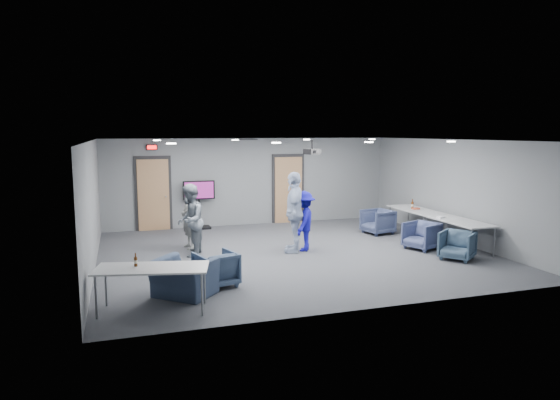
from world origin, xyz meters
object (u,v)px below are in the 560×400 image
object	(u,v)px
tv_stand	(199,202)
chair_right_c	(457,245)
person_b	(190,220)
chair_right_b	(422,236)
table_right_a	(416,211)
person_a	(189,216)
projector	(312,151)
bottle_right	(412,205)
table_front_left	(152,270)
person_c	(294,212)
chair_front_b	(183,278)
table_right_b	(459,222)
person_d	(304,221)
bottle_front	(136,261)
chair_front_a	(216,269)
chair_right_a	(378,222)

from	to	relation	value
tv_stand	chair_right_c	bearing A→B (deg)	-47.34
person_b	chair_right_b	world-z (taller)	person_b
chair_right_b	table_right_a	bearing A→B (deg)	130.47
person_a	chair_right_b	bearing A→B (deg)	56.78
chair_right_b	table_right_a	world-z (taller)	table_right_a
projector	bottle_right	bearing A→B (deg)	-15.84
table_front_left	tv_stand	distance (m)	6.98
person_c	chair_front_b	xyz separation A→B (m)	(-2.98, -2.52, -0.65)
table_right_b	tv_stand	xyz separation A→B (m)	(-5.69, 4.66, 0.13)
chair_front_b	chair_right_c	bearing A→B (deg)	-132.59
table_right_a	projector	distance (m)	3.69
person_b	person_d	xyz separation A→B (m)	(2.72, -0.33, -0.11)
person_c	table_front_left	xyz separation A→B (m)	(-3.54, -3.12, -0.29)
person_d	table_right_a	xyz separation A→B (m)	(3.68, 0.82, -0.05)
person_d	projector	size ratio (longest dim) A/B	3.39
person_d	bottle_front	bearing A→B (deg)	-22.58
person_a	table_right_b	distance (m)	6.69
table_right_b	tv_stand	bearing A→B (deg)	50.70
bottle_front	projector	size ratio (longest dim) A/B	0.51
table_right_b	table_front_left	distance (m)	7.77
chair_front_a	table_right_a	distance (m)	6.94
chair_front_b	bottle_right	world-z (taller)	bottle_right
chair_right_c	table_front_left	distance (m)	6.96
chair_front_a	table_right_b	distance (m)	6.36
person_c	table_front_left	size ratio (longest dim) A/B	1.02
chair_right_c	bottle_front	size ratio (longest dim) A/B	3.26
person_a	table_front_left	xyz separation A→B (m)	(-1.16, -4.27, -0.13)
person_b	chair_right_a	bearing A→B (deg)	117.10
table_right_b	bottle_front	size ratio (longest dim) A/B	8.64
person_c	table_right_b	size ratio (longest dim) A/B	1.02
person_b	chair_front_b	xyz separation A→B (m)	(-0.52, -2.90, -0.51)
chair_front_b	tv_stand	distance (m)	6.29
table_right_a	bottle_front	bearing A→B (deg)	116.51
person_a	chair_right_b	xyz separation A→B (m)	(5.48, -1.86, -0.47)
chair_front_a	table_front_left	size ratio (longest dim) A/B	0.38
table_right_a	person_d	bearing A→B (deg)	102.60
tv_stand	table_front_left	bearing A→B (deg)	-104.89
chair_front_a	person_b	bearing A→B (deg)	-102.77
person_d	bottle_right	xyz separation A→B (m)	(3.63, 0.93, 0.10)
person_b	chair_right_a	distance (m)	5.54
bottle_right	tv_stand	bearing A→B (deg)	154.83
chair_front_b	table_right_b	world-z (taller)	table_right_b
chair_right_b	bottle_right	size ratio (longest dim) A/B	2.67
tv_stand	projector	size ratio (longest dim) A/B	3.35
projector	chair_front_b	bearing A→B (deg)	-161.65
chair_right_b	chair_right_c	distance (m)	1.15
chair_front_a	tv_stand	size ratio (longest dim) A/B	0.50
tv_stand	chair_right_b	bearing A→B (deg)	-41.80
person_d	table_front_left	bearing A→B (deg)	-19.62
chair_right_b	person_c	bearing A→B (deg)	-124.52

